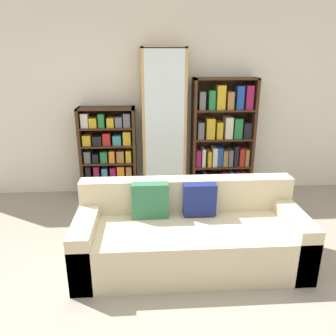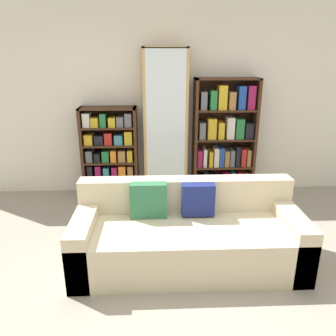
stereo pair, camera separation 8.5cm
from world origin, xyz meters
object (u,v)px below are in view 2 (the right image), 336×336
at_px(bookshelf_left, 110,154).
at_px(display_cabinet, 165,125).
at_px(wine_bottle, 221,210).
at_px(bookshelf_right, 224,141).
at_px(couch, 187,236).

distance_m(bookshelf_left, display_cabinet, 0.89).
bearing_deg(wine_bottle, bookshelf_right, 78.08).
bearing_deg(couch, bookshelf_left, 118.80).
relative_size(couch, wine_bottle, 5.77).
bearing_deg(display_cabinet, bookshelf_right, 1.07).
height_order(couch, bookshelf_left, bookshelf_left).
height_order(couch, bookshelf_right, bookshelf_right).
distance_m(display_cabinet, wine_bottle, 1.43).
height_order(bookshelf_left, display_cabinet, display_cabinet).
xyz_separation_m(couch, wine_bottle, (0.50, 0.81, -0.13)).
bearing_deg(couch, bookshelf_right, 68.08).
height_order(bookshelf_left, bookshelf_right, bookshelf_right).
xyz_separation_m(display_cabinet, bookshelf_right, (0.85, 0.02, -0.24)).
bearing_deg(bookshelf_left, wine_bottle, -32.38).
bearing_deg(wine_bottle, couch, -121.81).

